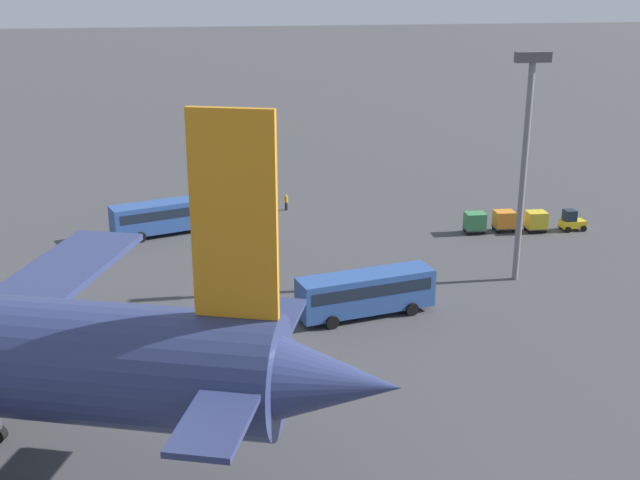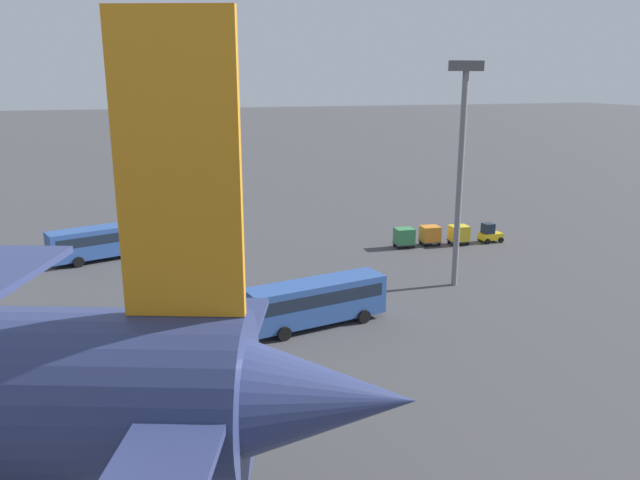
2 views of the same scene
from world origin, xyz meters
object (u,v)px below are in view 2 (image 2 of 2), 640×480
object	(u,v)px
cargo_cart_yellow	(459,234)
shuttle_bus_far	(316,299)
cargo_cart_orange	(430,234)
shuttle_bus_near	(113,239)
cargo_cart_green	(404,236)
worker_person	(224,227)
baggage_tug	(490,234)

from	to	relation	value
cargo_cart_yellow	shuttle_bus_far	bearing A→B (deg)	39.28
cargo_cart_yellow	cargo_cart_orange	bearing A→B (deg)	-12.38
shuttle_bus_near	cargo_cart_green	size ratio (longest dim) A/B	5.98
shuttle_bus_far	worker_person	xyz separation A→B (m)	(2.50, -28.51, -1.10)
shuttle_bus_far	cargo_cart_yellow	distance (m)	26.94
worker_person	shuttle_bus_far	bearing A→B (deg)	95.00
shuttle_bus_near	worker_person	world-z (taller)	shuttle_bus_near
shuttle_bus_near	worker_person	bearing A→B (deg)	-171.42
baggage_tug	worker_person	bearing A→B (deg)	-26.51
baggage_tug	worker_person	xyz separation A→B (m)	(27.06, -11.52, -0.07)
shuttle_bus_far	cargo_cart_orange	xyz separation A→B (m)	(-17.81, -17.72, -0.77)
shuttle_bus_near	worker_person	size ratio (longest dim) A/B	7.08
baggage_tug	cargo_cart_yellow	xyz separation A→B (m)	(3.72, -0.06, 0.25)
cargo_cart_yellow	cargo_cart_green	size ratio (longest dim) A/B	1.00
worker_person	cargo_cart_yellow	world-z (taller)	cargo_cart_yellow
baggage_tug	cargo_cart_yellow	distance (m)	3.73
worker_person	cargo_cart_orange	world-z (taller)	cargo_cart_orange
baggage_tug	cargo_cart_green	bearing A→B (deg)	-7.05
worker_person	cargo_cart_green	size ratio (longest dim) A/B	0.84
baggage_tug	cargo_cart_green	xyz separation A→B (m)	(9.79, -0.62, 0.25)
cargo_cart_green	cargo_cart_orange	bearing A→B (deg)	-177.90
shuttle_bus_far	shuttle_bus_near	bearing A→B (deg)	-69.87
baggage_tug	cargo_cart_orange	world-z (taller)	baggage_tug
shuttle_bus_far	cargo_cart_yellow	size ratio (longest dim) A/B	5.18
worker_person	cargo_cart_orange	distance (m)	23.00
shuttle_bus_near	cargo_cart_green	xyz separation A→B (m)	(-29.03, 4.85, -0.75)
cargo_cart_yellow	cargo_cart_orange	world-z (taller)	same
shuttle_bus_far	baggage_tug	world-z (taller)	shuttle_bus_far
cargo_cart_orange	cargo_cart_green	world-z (taller)	same
worker_person	cargo_cart_orange	xyz separation A→B (m)	(-20.30, 10.79, 0.32)
shuttle_bus_near	cargo_cart_yellow	world-z (taller)	shuttle_bus_near
shuttle_bus_far	baggage_tug	size ratio (longest dim) A/B	4.31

